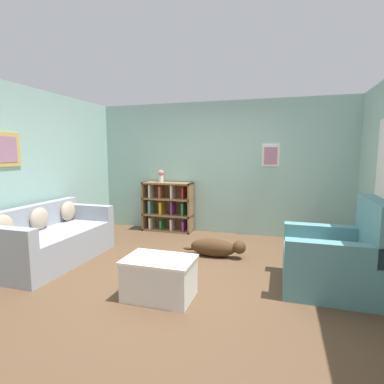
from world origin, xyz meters
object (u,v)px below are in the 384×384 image
at_px(bookshelf, 168,207).
at_px(recliner_chair, 337,260).
at_px(vase, 161,175).
at_px(coffee_table, 159,277).
at_px(couch, 52,240).
at_px(dog, 216,247).

bearing_deg(bookshelf, recliner_chair, -34.21).
distance_m(bookshelf, vase, 0.67).
distance_m(recliner_chair, coffee_table, 2.07).
distance_m(bookshelf, coffee_table, 2.93).
xyz_separation_m(recliner_chair, vase, (-3.02, 1.94, 0.79)).
bearing_deg(couch, bookshelf, 65.27).
bearing_deg(dog, bookshelf, 135.76).
xyz_separation_m(coffee_table, dog, (0.32, 1.48, -0.09)).
xyz_separation_m(coffee_table, vase, (-1.10, 2.72, 0.91)).
xyz_separation_m(dog, vase, (-1.43, 1.24, 1.00)).
distance_m(couch, vase, 2.45).
height_order(recliner_chair, dog, recliner_chair).
height_order(bookshelf, coffee_table, bookshelf).
xyz_separation_m(recliner_chair, dog, (-1.59, 0.70, -0.22)).
height_order(recliner_chair, vase, vase).
relative_size(couch, dog, 1.77).
relative_size(recliner_chair, coffee_table, 1.42).
height_order(bookshelf, dog, bookshelf).
distance_m(dog, vase, 2.14).
distance_m(couch, coffee_table, 2.06).
relative_size(bookshelf, dog, 1.02).
relative_size(coffee_table, dog, 0.75).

